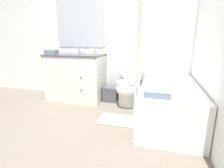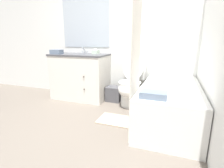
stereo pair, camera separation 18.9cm
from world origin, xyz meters
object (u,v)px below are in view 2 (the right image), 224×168
(hand_towel_folded, at_px, (57,52))
(bath_mat, at_px, (116,120))
(bath_towel_folded, at_px, (154,94))
(toilet, at_px, (131,85))
(bathtub, at_px, (170,104))
(wastebasket, at_px, (114,94))
(tissue_box, at_px, (96,52))
(vanity_cabinet, at_px, (80,76))
(sink_faucet, at_px, (85,51))

(hand_towel_folded, relative_size, bath_mat, 0.42)
(bath_towel_folded, distance_m, bath_mat, 0.87)
(toilet, height_order, bathtub, toilet)
(bathtub, height_order, wastebasket, bathtub)
(wastebasket, distance_m, hand_towel_folded, 1.34)
(wastebasket, height_order, tissue_box, tissue_box)
(tissue_box, bearing_deg, vanity_cabinet, -151.63)
(toilet, xyz_separation_m, bath_mat, (-0.04, -0.69, -0.36))
(tissue_box, relative_size, hand_towel_folded, 0.56)
(wastebasket, height_order, bath_mat, wastebasket)
(bathtub, height_order, bath_towel_folded, bath_towel_folded)
(hand_towel_folded, bearing_deg, sink_faucet, 44.20)
(bathtub, distance_m, bath_mat, 0.80)
(bathtub, distance_m, tissue_box, 1.70)
(vanity_cabinet, height_order, sink_faucet, sink_faucet)
(hand_towel_folded, height_order, bath_towel_folded, hand_towel_folded)
(bath_towel_folded, xyz_separation_m, bath_mat, (-0.55, 0.37, -0.56))
(wastebasket, bearing_deg, vanity_cabinet, -176.16)
(vanity_cabinet, bearing_deg, toilet, -3.00)
(vanity_cabinet, distance_m, toilet, 1.04)
(vanity_cabinet, xyz_separation_m, hand_towel_folded, (-0.39, -0.17, 0.47))
(sink_faucet, relative_size, bath_mat, 0.28)
(vanity_cabinet, distance_m, bath_towel_folded, 1.91)
(tissue_box, bearing_deg, toilet, -14.68)
(bathtub, xyz_separation_m, wastebasket, (-1.02, 0.55, -0.13))
(wastebasket, distance_m, bath_towel_folded, 1.51)
(tissue_box, bearing_deg, bathtub, -24.39)
(sink_faucet, distance_m, tissue_box, 0.28)
(toilet, xyz_separation_m, bathtub, (0.67, -0.45, -0.10))
(sink_faucet, distance_m, wastebasket, 1.04)
(bathtub, height_order, tissue_box, tissue_box)
(bathtub, relative_size, wastebasket, 5.71)
(toilet, bearing_deg, tissue_box, 165.32)
(toilet, relative_size, hand_towel_folded, 4.08)
(wastebasket, bearing_deg, bath_towel_folded, -53.37)
(bathtub, bearing_deg, wastebasket, 151.78)
(bath_towel_folded, bearing_deg, bath_mat, 145.93)
(vanity_cabinet, distance_m, hand_towel_folded, 0.63)
(wastebasket, bearing_deg, bathtub, -28.22)
(hand_towel_folded, distance_m, bath_mat, 1.75)
(toilet, distance_m, hand_towel_folded, 1.53)
(sink_faucet, height_order, toilet, sink_faucet)
(wastebasket, xyz_separation_m, hand_towel_folded, (-1.07, -0.21, 0.78))
(toilet, bearing_deg, hand_towel_folded, -175.40)
(bathtub, bearing_deg, tissue_box, 155.61)
(bathtub, height_order, hand_towel_folded, hand_towel_folded)
(bathtub, bearing_deg, bath_towel_folded, -105.00)
(sink_faucet, bearing_deg, vanity_cabinet, -90.00)
(sink_faucet, xyz_separation_m, toilet, (1.04, -0.26, -0.54))
(sink_faucet, bearing_deg, toilet, -14.31)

